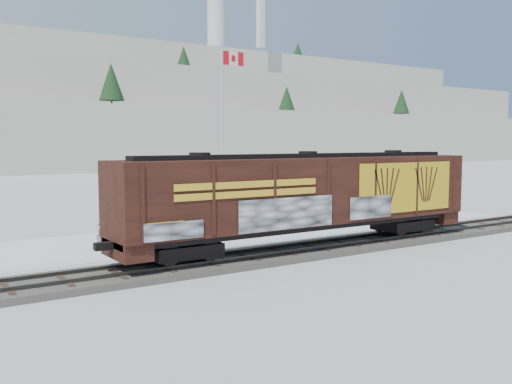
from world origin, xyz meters
TOP-DOWN VIEW (x-y plane):
  - ground at (0.00, 0.00)m, footprint 500.00×500.00m
  - rail_track at (0.00, 0.00)m, footprint 50.00×3.40m
  - parking_strip at (0.00, 7.50)m, footprint 40.00×8.00m
  - hopper_railcar at (-0.28, -0.01)m, footprint 19.59×3.06m
  - flagpole at (3.51, 14.47)m, footprint 2.30×0.90m
  - car_silver at (-6.01, 6.74)m, footprint 5.07×3.65m
  - car_white at (-2.42, 7.11)m, footprint 5.17×2.17m
  - car_dark at (7.00, 8.07)m, footprint 4.92×3.34m

SIDE VIEW (x-z plane):
  - ground at x=0.00m, z-range 0.00..0.00m
  - parking_strip at x=0.00m, z-range 0.00..0.03m
  - rail_track at x=0.00m, z-range -0.07..0.36m
  - car_dark at x=7.00m, z-range 0.03..1.35m
  - car_silver at x=-6.01m, z-range 0.03..1.63m
  - car_white at x=-2.42m, z-range 0.03..1.69m
  - hopper_railcar at x=-0.28m, z-range 0.70..5.13m
  - flagpole at x=3.51m, z-range -1.54..10.63m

